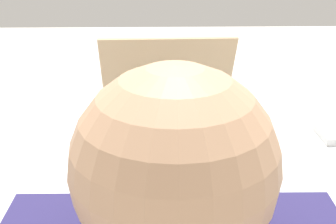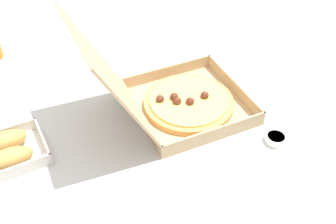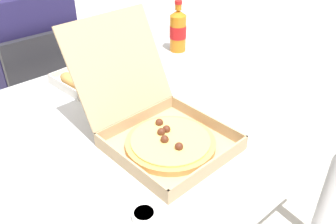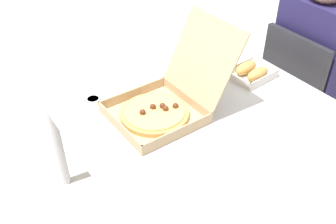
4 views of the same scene
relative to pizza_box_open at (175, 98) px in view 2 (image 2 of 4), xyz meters
name	(u,v)px [view 2 (image 2 of 4)]	position (x,y,z in m)	size (l,w,h in m)	color
dining_table	(128,129)	(0.05, 0.13, -0.11)	(1.35, 0.99, 0.71)	silver
pizza_box_open	(175,98)	(0.00, 0.00, 0.00)	(0.32, 0.46, 0.32)	tan
bread_side_box	(6,152)	(0.00, 0.46, -0.02)	(0.17, 0.20, 0.06)	white
paper_menu	(313,220)	(-0.45, -0.13, -0.05)	(0.21, 0.15, 0.00)	white
dipping_sauce_cup	(276,138)	(-0.22, -0.19, -0.04)	(0.06, 0.06, 0.02)	white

